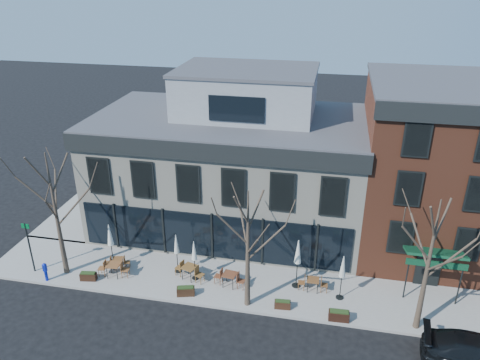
# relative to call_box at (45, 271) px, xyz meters

# --- Properties ---
(ground) EXTENTS (120.00, 120.00, 0.00)m
(ground) POSITION_rel_call_box_xyz_m (9.22, 4.20, -0.81)
(ground) COLOR black
(ground) RESTS_ON ground
(sidewalk_front) EXTENTS (33.50, 4.70, 0.15)m
(sidewalk_front) POSITION_rel_call_box_xyz_m (12.47, 2.05, -0.73)
(sidewalk_front) COLOR gray
(sidewalk_front) RESTS_ON ground
(sidewalk_side) EXTENTS (4.50, 12.00, 0.15)m
(sidewalk_side) POSITION_rel_call_box_xyz_m (-2.03, 10.20, -0.73)
(sidewalk_side) COLOR gray
(sidewalk_side) RESTS_ON ground
(corner_building) EXTENTS (18.39, 10.39, 11.10)m
(corner_building) POSITION_rel_call_box_xyz_m (9.29, 9.27, 3.92)
(corner_building) COLOR beige
(corner_building) RESTS_ON ground
(red_brick_building) EXTENTS (8.20, 11.78, 11.18)m
(red_brick_building) POSITION_rel_call_box_xyz_m (22.22, 9.18, 4.83)
(red_brick_building) COLOR brown
(red_brick_building) RESTS_ON ground
(tree_corner) EXTENTS (3.93, 3.98, 7.92)m
(tree_corner) POSITION_rel_call_box_xyz_m (0.73, 1.00, 3.44)
(tree_corner) COLOR #382B21
(tree_corner) RESTS_ON sidewalk_front
(tree_mid) EXTENTS (3.50, 3.55, 7.04)m
(tree_mid) POSITION_rel_call_box_xyz_m (12.23, 0.30, 2.99)
(tree_mid) COLOR #382B21
(tree_mid) RESTS_ON sidewalk_front
(tree_right) EXTENTS (3.72, 3.77, 7.48)m
(tree_right) POSITION_rel_call_box_xyz_m (21.23, 0.30, 3.21)
(tree_right) COLOR #382B21
(tree_right) RESTS_ON sidewalk_front
(sign_pole) EXTENTS (0.50, 0.10, 3.40)m
(sign_pole) POSITION_rel_call_box_xyz_m (-1.28, 0.70, 1.27)
(sign_pole) COLOR black
(sign_pole) RESTS_ON sidewalk_front
(call_box) EXTENTS (0.25, 0.25, 1.24)m
(call_box) POSITION_rel_call_box_xyz_m (0.00, 0.00, 0.00)
(call_box) COLOR #0D20B0
(call_box) RESTS_ON sidewalk_front
(cafe_set_0) EXTENTS (1.97, 0.85, 1.02)m
(cafe_set_0) POSITION_rel_call_box_xyz_m (3.78, 1.22, -0.13)
(cafe_set_0) COLOR brown
(cafe_set_0) RESTS_ON sidewalk_front
(cafe_set_1) EXTENTS (1.58, 0.74, 0.81)m
(cafe_set_1) POSITION_rel_call_box_xyz_m (3.66, 2.06, -0.24)
(cafe_set_1) COLOR brown
(cafe_set_1) RESTS_ON sidewalk_front
(cafe_set_2) EXTENTS (2.03, 1.09, 1.05)m
(cafe_set_2) POSITION_rel_call_box_xyz_m (8.37, 1.91, -0.12)
(cafe_set_2) COLOR brown
(cafe_set_2) RESTS_ON sidewalk_front
(cafe_set_3) EXTENTS (1.97, 0.87, 1.01)m
(cafe_set_3) POSITION_rel_call_box_xyz_m (10.89, 1.71, -0.14)
(cafe_set_3) COLOR brown
(cafe_set_3) RESTS_ON sidewalk_front
(cafe_set_5) EXTENTS (1.76, 0.72, 0.92)m
(cafe_set_5) POSITION_rel_call_box_xyz_m (15.71, 2.27, -0.18)
(cafe_set_5) COLOR brown
(cafe_set_5) RESTS_ON sidewalk_front
(umbrella_0) EXTENTS (0.47, 0.47, 2.96)m
(umbrella_0) POSITION_rel_call_box_xyz_m (3.26, 2.22, 1.43)
(umbrella_0) COLOR black
(umbrella_0) RESTS_ON sidewalk_front
(umbrella_1) EXTENTS (0.42, 0.42, 2.63)m
(umbrella_1) POSITION_rel_call_box_xyz_m (7.44, 2.43, 1.20)
(umbrella_1) COLOR black
(umbrella_1) RESTS_ON sidewalk_front
(umbrella_2) EXTENTS (0.42, 0.42, 2.61)m
(umbrella_2) POSITION_rel_call_box_xyz_m (8.69, 1.98, 1.19)
(umbrella_2) COLOR black
(umbrella_2) RESTS_ON sidewalk_front
(umbrella_3) EXTENTS (0.50, 0.50, 3.15)m
(umbrella_3) POSITION_rel_call_box_xyz_m (14.74, 2.46, 1.57)
(umbrella_3) COLOR black
(umbrella_3) RESTS_ON sidewalk_front
(umbrella_4) EXTENTS (0.45, 0.45, 2.83)m
(umbrella_4) POSITION_rel_call_box_xyz_m (17.27, 1.87, 1.34)
(umbrella_4) COLOR black
(umbrella_4) RESTS_ON sidewalk_front
(planter_0) EXTENTS (1.00, 0.53, 0.54)m
(planter_0) POSITION_rel_call_box_xyz_m (2.45, 0.54, -0.39)
(planter_0) COLOR black
(planter_0) RESTS_ON sidewalk_front
(planter_1) EXTENTS (1.08, 0.66, 0.57)m
(planter_1) POSITION_rel_call_box_xyz_m (8.61, 0.35, -0.38)
(planter_1) COLOR black
(planter_1) RESTS_ON sidewalk_front
(planter_2) EXTENTS (0.91, 0.43, 0.50)m
(planter_2) POSITION_rel_call_box_xyz_m (14.18, 0.36, -0.41)
(planter_2) COLOR #321C10
(planter_2) RESTS_ON sidewalk_front
(planter_3) EXTENTS (1.10, 0.48, 0.61)m
(planter_3) POSITION_rel_call_box_xyz_m (17.23, 0.00, -0.36)
(planter_3) COLOR black
(planter_3) RESTS_ON sidewalk_front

